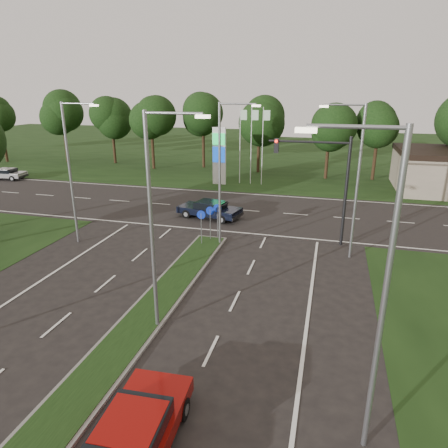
# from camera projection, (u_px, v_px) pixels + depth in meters

# --- Properties ---
(ground) EXTENTS (160.00, 160.00, 0.00)m
(ground) POSITION_uv_depth(u_px,v_px,m) (50.00, 433.00, 11.87)
(ground) COLOR black
(ground) RESTS_ON ground
(verge_far) EXTENTS (160.00, 50.00, 0.02)m
(verge_far) POSITION_uv_depth(u_px,v_px,m) (282.00, 155.00, 62.20)
(verge_far) COLOR black
(verge_far) RESTS_ON ground
(cross_road) EXTENTS (160.00, 12.00, 0.02)m
(cross_road) POSITION_uv_depth(u_px,v_px,m) (236.00, 210.00, 33.83)
(cross_road) COLOR black
(cross_road) RESTS_ON ground
(median_kerb) EXTENTS (2.00, 26.00, 0.12)m
(median_kerb) POSITION_uv_depth(u_px,v_px,m) (117.00, 350.00, 15.51)
(median_kerb) COLOR slate
(median_kerb) RESTS_ON ground
(streetlight_median_near) EXTENTS (2.53, 0.22, 9.00)m
(streetlight_median_near) POSITION_uv_depth(u_px,v_px,m) (155.00, 215.00, 15.49)
(streetlight_median_near) COLOR gray
(streetlight_median_near) RESTS_ON ground
(streetlight_median_far) EXTENTS (2.53, 0.22, 9.00)m
(streetlight_median_far) POSITION_uv_depth(u_px,v_px,m) (223.00, 168.00, 24.64)
(streetlight_median_far) COLOR gray
(streetlight_median_far) RESTS_ON ground
(streetlight_left_far) EXTENTS (2.53, 0.22, 9.00)m
(streetlight_left_far) POSITION_uv_depth(u_px,v_px,m) (72.00, 167.00, 25.09)
(streetlight_left_far) COLOR gray
(streetlight_left_far) RESTS_ON ground
(streetlight_right_far) EXTENTS (2.53, 0.22, 9.00)m
(streetlight_right_far) POSITION_uv_depth(u_px,v_px,m) (355.00, 175.00, 22.73)
(streetlight_right_far) COLOR gray
(streetlight_right_far) RESTS_ON ground
(streetlight_right_near) EXTENTS (2.53, 0.22, 9.00)m
(streetlight_right_near) POSITION_uv_depth(u_px,v_px,m) (378.00, 285.00, 9.91)
(streetlight_right_near) COLOR gray
(streetlight_right_near) RESTS_ON ground
(traffic_signal) EXTENTS (5.10, 0.42, 7.00)m
(traffic_signal) POSITION_uv_depth(u_px,v_px,m) (326.00, 174.00, 25.08)
(traffic_signal) COLOR black
(traffic_signal) RESTS_ON ground
(median_signs) EXTENTS (1.16, 1.76, 2.38)m
(median_signs) POSITION_uv_depth(u_px,v_px,m) (210.00, 217.00, 26.33)
(median_signs) COLOR gray
(median_signs) RESTS_ON ground
(gas_pylon) EXTENTS (5.80, 1.26, 8.00)m
(gas_pylon) POSITION_uv_depth(u_px,v_px,m) (221.00, 154.00, 42.02)
(gas_pylon) COLOR silver
(gas_pylon) RESTS_ON ground
(treeline_far) EXTENTS (6.00, 6.00, 9.90)m
(treeline_far) POSITION_uv_depth(u_px,v_px,m) (269.00, 115.00, 46.20)
(treeline_far) COLOR black
(treeline_far) RESTS_ON ground
(red_sedan) EXTENTS (2.27, 4.99, 1.35)m
(red_sedan) POSITION_uv_depth(u_px,v_px,m) (133.00, 436.00, 10.87)
(red_sedan) COLOR maroon
(red_sedan) RESTS_ON ground
(navy_sedan) EXTENTS (5.22, 2.97, 1.35)m
(navy_sedan) POSITION_uv_depth(u_px,v_px,m) (210.00, 209.00, 31.49)
(navy_sedan) COLOR black
(navy_sedan) RESTS_ON ground
(far_car_a) EXTENTS (4.50, 2.34, 1.24)m
(far_car_a) POSITION_uv_depth(u_px,v_px,m) (6.00, 174.00, 45.07)
(far_car_a) COLOR #9E9E9E
(far_car_a) RESTS_ON ground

